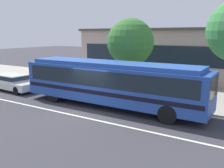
# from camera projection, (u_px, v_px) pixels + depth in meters

# --- Properties ---
(ground_plane) EXTENTS (120.00, 120.00, 0.00)m
(ground_plane) POSITION_uv_depth(u_px,v_px,m) (85.00, 112.00, 14.51)
(ground_plane) COLOR #37363C
(sidewalk_slab) EXTENTS (60.00, 8.00, 0.12)m
(sidewalk_slab) POSITION_uv_depth(u_px,v_px,m) (138.00, 89.00, 20.40)
(sidewalk_slab) COLOR #A09A8D
(sidewalk_slab) RESTS_ON ground_plane
(lane_stripe_center) EXTENTS (56.00, 0.16, 0.01)m
(lane_stripe_center) POSITION_uv_depth(u_px,v_px,m) (76.00, 116.00, 13.84)
(lane_stripe_center) COLOR silver
(lane_stripe_center) RESTS_ON ground_plane
(transit_bus) EXTENTS (11.95, 2.52, 2.82)m
(transit_bus) POSITION_uv_depth(u_px,v_px,m) (111.00, 81.00, 15.24)
(transit_bus) COLOR #2348A1
(transit_bus) RESTS_ON ground_plane
(sedan_behind_bus) EXTENTS (4.56, 1.96, 1.29)m
(sedan_behind_bus) POSITION_uv_depth(u_px,v_px,m) (13.00, 82.00, 19.95)
(sedan_behind_bus) COLOR silver
(sedan_behind_bus) RESTS_ON ground_plane
(pedestrian_waiting_near_sign) EXTENTS (0.45, 0.45, 1.70)m
(pedestrian_waiting_near_sign) POSITION_uv_depth(u_px,v_px,m) (156.00, 87.00, 15.96)
(pedestrian_waiting_near_sign) COLOR navy
(pedestrian_waiting_near_sign) RESTS_ON sidewalk_slab
(bus_stop_sign) EXTENTS (0.13, 0.44, 2.33)m
(bus_stop_sign) POSITION_uv_depth(u_px,v_px,m) (179.00, 83.00, 14.87)
(bus_stop_sign) COLOR gray
(bus_stop_sign) RESTS_ON sidewalk_slab
(street_tree_near_stop) EXTENTS (3.54, 3.54, 5.54)m
(street_tree_near_stop) POSITION_uv_depth(u_px,v_px,m) (131.00, 42.00, 18.73)
(street_tree_near_stop) COLOR brown
(street_tree_near_stop) RESTS_ON sidewalk_slab
(station_building) EXTENTS (19.03, 8.91, 5.02)m
(station_building) POSITION_uv_depth(u_px,v_px,m) (179.00, 53.00, 25.52)
(station_building) COLOR #A99189
(station_building) RESTS_ON ground_plane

